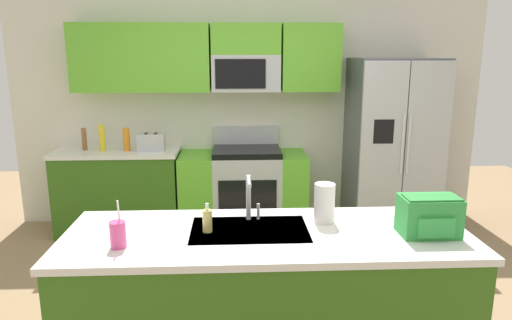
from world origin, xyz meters
TOP-DOWN VIEW (x-y plane):
  - ground_plane at (0.00, 0.00)m, footprint 9.00×9.00m
  - kitchen_wall_unit at (-0.14, 2.08)m, footprint 5.20×0.43m
  - back_counter at (-1.42, 1.80)m, footprint 1.30×0.63m
  - range_oven at (-0.08, 1.80)m, footprint 1.36×0.61m
  - refrigerator at (1.52, 1.73)m, footprint 0.90×0.76m
  - island_counter at (0.01, -0.59)m, footprint 2.32×0.83m
  - toaster at (-1.04, 1.75)m, footprint 0.28×0.16m
  - pepper_mill at (-1.75, 1.80)m, footprint 0.05×0.05m
  - bottle_yellow at (-1.55, 1.74)m, footprint 0.06×0.06m
  - bottle_orange at (-1.30, 1.75)m, footprint 0.07×0.07m
  - sink_faucet at (-0.08, -0.40)m, footprint 0.08×0.21m
  - drink_cup_pink at (-0.79, -0.76)m, footprint 0.08×0.08m
  - soap_dispenser at (-0.33, -0.57)m, footprint 0.06×0.06m
  - paper_towel_roll at (0.37, -0.44)m, footprint 0.12×0.12m
  - backpack at (0.91, -0.67)m, footprint 0.32×0.22m

SIDE VIEW (x-z plane):
  - ground_plane at x=0.00m, z-range 0.00..0.00m
  - range_oven at x=-0.08m, z-range -0.11..0.99m
  - back_counter at x=-1.42m, z-range 0.00..0.90m
  - island_counter at x=0.01m, z-range 0.00..0.90m
  - refrigerator at x=1.52m, z-range 0.00..1.85m
  - soap_dispenser at x=-0.33m, z-range 0.88..1.05m
  - drink_cup_pink at x=-0.79m, z-range 0.84..1.10m
  - toaster at x=-1.04m, z-range 0.90..1.08m
  - backpack at x=0.91m, z-range 0.90..1.13m
  - pepper_mill at x=-1.75m, z-range 0.90..1.13m
  - bottle_orange at x=-1.30m, z-range 0.90..1.14m
  - paper_towel_roll at x=0.37m, z-range 0.90..1.14m
  - bottle_yellow at x=-1.55m, z-range 0.90..1.18m
  - sink_faucet at x=-0.08m, z-range 0.93..1.21m
  - kitchen_wall_unit at x=-0.14m, z-range 0.17..2.77m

